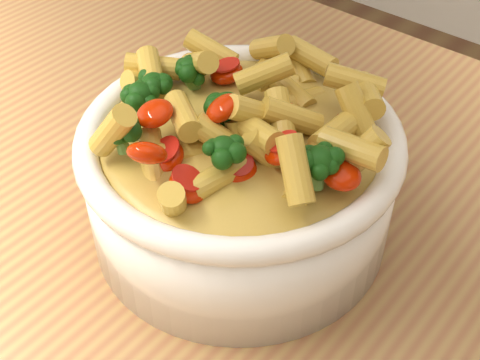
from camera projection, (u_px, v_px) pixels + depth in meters
The scene contains 2 objects.
serving_bowl at pixel (240, 179), 0.51m from camera, with size 0.24×0.24×0.10m.
pasta_salad at pixel (240, 111), 0.47m from camera, with size 0.19×0.19×0.04m.
Camera 1 is at (0.18, -0.25, 1.29)m, focal length 50.00 mm.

